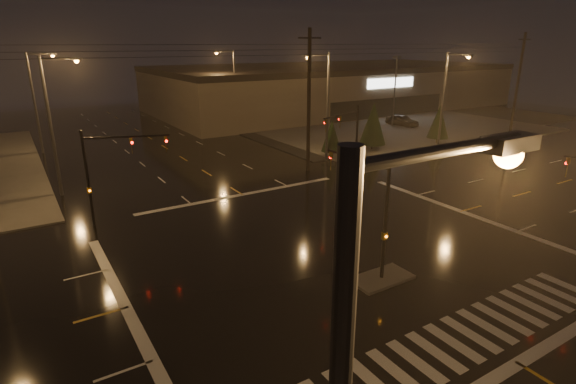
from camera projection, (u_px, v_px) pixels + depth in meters
The scene contains 22 objects.
ground at pixel (331, 249), 24.79m from camera, with size 140.00×140.00×0.00m, color black.
sidewalk_ne at pixel (372, 122), 63.98m from camera, with size 36.00×36.00×0.12m, color #484640.
median_island at pixel (381, 278), 21.55m from camera, with size 3.00×1.60×0.15m, color #484640.
crosswalk at pixel (470, 334), 17.54m from camera, with size 15.00×2.60×0.01m, color beige.
stop_bar_near at pixel (518, 363), 15.93m from camera, with size 16.00×0.50×0.01m, color beige.
stop_bar_far at pixel (242, 195), 33.65m from camera, with size 16.00×0.50×0.01m, color beige.
parking_lot at pixel (407, 121), 64.88m from camera, with size 50.00×24.00×0.08m, color black.
retail_building at pixel (333, 85), 78.17m from camera, with size 60.20×28.30×7.20m.
signal_mast_median at pixel (373, 201), 21.13m from camera, with size 0.25×4.59×6.00m.
signal_mast_ne at pixel (350, 134), 36.52m from camera, with size 4.84×1.86×6.00m.
signal_mast_nw at pixel (105, 166), 27.00m from camera, with size 4.84×1.86×6.00m.
streetlight_1 at pixel (54, 117), 31.86m from camera, with size 2.77×0.32×10.00m.
streetlight_2 at pixel (37, 96), 44.75m from camera, with size 2.77×0.32×10.00m.
streetlight_3 at pixel (325, 100), 41.46m from camera, with size 2.77×0.32×10.00m.
streetlight_4 at pixel (232, 84), 57.57m from camera, with size 2.77×0.32×10.00m.
streetlight_6 at pixel (446, 98), 43.00m from camera, with size 0.32×2.77×10.00m.
utility_pole_1 at pixel (309, 101), 38.14m from camera, with size 2.20×0.32×12.00m.
utility_pole_2 at pixel (518, 84), 53.18m from camera, with size 2.20×0.32×12.00m.
conifer_0 at pixel (332, 136), 43.64m from camera, with size 1.97×1.97×3.78m.
conifer_1 at pixel (373, 123), 46.63m from camera, with size 2.76×2.76×5.02m.
conifer_2 at pixel (439, 121), 49.83m from camera, with size 2.36×2.36×4.38m.
car_parked at pixel (402, 120), 61.11m from camera, with size 1.90×4.71×1.61m, color black.
Camera 1 is at (-13.92, -17.88, 10.81)m, focal length 28.00 mm.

